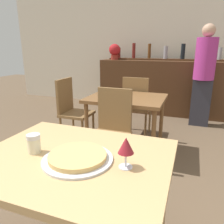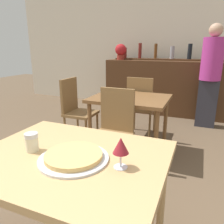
{
  "view_description": "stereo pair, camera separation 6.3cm",
  "coord_description": "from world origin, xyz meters",
  "px_view_note": "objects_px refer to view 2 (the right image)",
  "views": [
    {
      "loc": [
        0.57,
        -0.94,
        1.35
      ],
      "look_at": [
        0.02,
        0.55,
        0.87
      ],
      "focal_mm": 35.0,
      "sensor_mm": 36.0,
      "label": 1
    },
    {
      "loc": [
        0.63,
        -0.91,
        1.35
      ],
      "look_at": [
        0.02,
        0.55,
        0.87
      ],
      "focal_mm": 35.0,
      "sensor_mm": 36.0,
      "label": 2
    }
  ],
  "objects_px": {
    "chair_far_side_front": "(114,127)",
    "wine_glass": "(121,146)",
    "pizza_tray": "(74,157)",
    "chair_far_side_left": "(76,107)",
    "potted_plant": "(121,51)",
    "chair_far_side_back": "(141,104)",
    "cheese_shaker": "(32,142)",
    "person_standing": "(210,73)"
  },
  "relations": [
    {
      "from": "chair_far_side_back",
      "to": "wine_glass",
      "type": "xyz_separation_m",
      "value": [
        0.49,
        -2.22,
        0.36
      ]
    },
    {
      "from": "person_standing",
      "to": "potted_plant",
      "type": "bearing_deg",
      "value": 163.53
    },
    {
      "from": "chair_far_side_back",
      "to": "chair_far_side_left",
      "type": "bearing_deg",
      "value": 33.91
    },
    {
      "from": "chair_far_side_back",
      "to": "chair_far_side_left",
      "type": "relative_size",
      "value": 1.0
    },
    {
      "from": "chair_far_side_back",
      "to": "wine_glass",
      "type": "height_order",
      "value": "wine_glass"
    },
    {
      "from": "chair_far_side_back",
      "to": "pizza_tray",
      "type": "relative_size",
      "value": 2.5
    },
    {
      "from": "cheese_shaker",
      "to": "person_standing",
      "type": "relative_size",
      "value": 0.06
    },
    {
      "from": "pizza_tray",
      "to": "person_standing",
      "type": "distance_m",
      "value": 3.21
    },
    {
      "from": "chair_far_side_front",
      "to": "wine_glass",
      "type": "height_order",
      "value": "wine_glass"
    },
    {
      "from": "chair_far_side_front",
      "to": "potted_plant",
      "type": "height_order",
      "value": "potted_plant"
    },
    {
      "from": "chair_far_side_front",
      "to": "cheese_shaker",
      "type": "height_order",
      "value": "chair_far_side_front"
    },
    {
      "from": "chair_far_side_back",
      "to": "potted_plant",
      "type": "relative_size",
      "value": 2.84
    },
    {
      "from": "potted_plant",
      "to": "person_standing",
      "type": "bearing_deg",
      "value": -16.47
    },
    {
      "from": "chair_far_side_front",
      "to": "pizza_tray",
      "type": "relative_size",
      "value": 2.5
    },
    {
      "from": "pizza_tray",
      "to": "person_standing",
      "type": "xyz_separation_m",
      "value": [
        0.7,
        3.13,
        0.14
      ]
    },
    {
      "from": "person_standing",
      "to": "pizza_tray",
      "type": "bearing_deg",
      "value": -102.56
    },
    {
      "from": "chair_far_side_left",
      "to": "cheese_shaker",
      "type": "bearing_deg",
      "value": -155.55
    },
    {
      "from": "chair_far_side_front",
      "to": "wine_glass",
      "type": "bearing_deg",
      "value": -66.46
    },
    {
      "from": "chair_far_side_left",
      "to": "potted_plant",
      "type": "height_order",
      "value": "potted_plant"
    },
    {
      "from": "wine_glass",
      "to": "potted_plant",
      "type": "distance_m",
      "value": 3.9
    },
    {
      "from": "pizza_tray",
      "to": "cheese_shaker",
      "type": "bearing_deg",
      "value": -179.37
    },
    {
      "from": "pizza_tray",
      "to": "potted_plant",
      "type": "relative_size",
      "value": 1.13
    },
    {
      "from": "chair_far_side_back",
      "to": "potted_plant",
      "type": "height_order",
      "value": "potted_plant"
    },
    {
      "from": "chair_far_side_left",
      "to": "potted_plant",
      "type": "relative_size",
      "value": 2.84
    },
    {
      "from": "cheese_shaker",
      "to": "person_standing",
      "type": "distance_m",
      "value": 3.28
    },
    {
      "from": "chair_far_side_front",
      "to": "potted_plant",
      "type": "distance_m",
      "value": 2.75
    },
    {
      "from": "cheese_shaker",
      "to": "chair_far_side_front",
      "type": "bearing_deg",
      "value": 88.17
    },
    {
      "from": "pizza_tray",
      "to": "chair_far_side_left",
      "type": "bearing_deg",
      "value": 121.66
    },
    {
      "from": "potted_plant",
      "to": "pizza_tray",
      "type": "bearing_deg",
      "value": -73.33
    },
    {
      "from": "chair_far_side_front",
      "to": "chair_far_side_back",
      "type": "bearing_deg",
      "value": 90.0
    },
    {
      "from": "chair_far_side_back",
      "to": "potted_plant",
      "type": "bearing_deg",
      "value": -58.85
    },
    {
      "from": "chair_far_side_front",
      "to": "potted_plant",
      "type": "bearing_deg",
      "value": 108.92
    },
    {
      "from": "pizza_tray",
      "to": "wine_glass",
      "type": "xyz_separation_m",
      "value": [
        0.26,
        0.02,
        0.1
      ]
    },
    {
      "from": "person_standing",
      "to": "potted_plant",
      "type": "distance_m",
      "value": 1.9
    },
    {
      "from": "chair_far_side_left",
      "to": "cheese_shaker",
      "type": "relative_size",
      "value": 8.6
    },
    {
      "from": "chair_far_side_front",
      "to": "potted_plant",
      "type": "relative_size",
      "value": 2.84
    },
    {
      "from": "chair_far_side_front",
      "to": "cheese_shaker",
      "type": "xyz_separation_m",
      "value": [
        -0.04,
        -1.15,
        0.3
      ]
    },
    {
      "from": "pizza_tray",
      "to": "cheese_shaker",
      "type": "xyz_separation_m",
      "value": [
        -0.27,
        -0.0,
        0.04
      ]
    },
    {
      "from": "chair_far_side_left",
      "to": "potted_plant",
      "type": "bearing_deg",
      "value": 1.5
    },
    {
      "from": "chair_far_side_back",
      "to": "chair_far_side_left",
      "type": "height_order",
      "value": "same"
    },
    {
      "from": "chair_far_side_back",
      "to": "cheese_shaker",
      "type": "distance_m",
      "value": 2.26
    },
    {
      "from": "chair_far_side_front",
      "to": "chair_far_side_left",
      "type": "relative_size",
      "value": 1.0
    }
  ]
}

